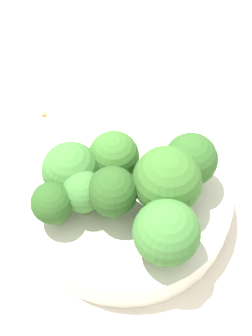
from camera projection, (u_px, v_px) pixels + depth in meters
name	position (u px, v px, depth m)	size (l,w,h in m)	color
ground_plane	(126.00, 209.00, 0.46)	(3.00, 3.00, 0.00)	beige
bowl	(126.00, 200.00, 0.44)	(0.20, 0.20, 0.04)	silver
broccoli_floret_0	(82.00, 192.00, 0.39)	(0.04, 0.04, 0.05)	#7A9E5B
broccoli_floret_1	(167.00, 182.00, 0.39)	(0.06, 0.06, 0.07)	#84AD66
broccoli_floret_2	(166.00, 233.00, 0.37)	(0.05, 0.05, 0.06)	#7A9E5B
broccoli_floret_3	(115.00, 193.00, 0.38)	(0.04, 0.04, 0.06)	#8EB770
broccoli_floret_4	(114.00, 157.00, 0.42)	(0.05, 0.05, 0.05)	#7A9E5B
broccoli_floret_5	(71.00, 171.00, 0.41)	(0.05, 0.05, 0.05)	#7A9E5B
broccoli_floret_6	(52.00, 203.00, 0.39)	(0.04, 0.04, 0.05)	#8EB770
broccoli_floret_7	(191.00, 161.00, 0.40)	(0.05, 0.05, 0.06)	#8EB770
pepper_shaker	(220.00, 335.00, 0.35)	(0.04, 0.04, 0.07)	silver
almond_crumb_0	(44.00, 113.00, 0.52)	(0.01, 0.00, 0.01)	olive
almond_crumb_1	(100.00, 123.00, 0.51)	(0.01, 0.01, 0.01)	tan
almond_crumb_3	(186.00, 129.00, 0.51)	(0.01, 0.00, 0.01)	tan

